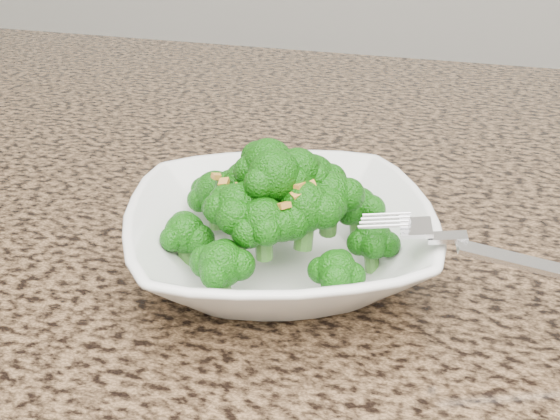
% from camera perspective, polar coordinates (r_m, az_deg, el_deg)
% --- Properties ---
extents(granite_counter, '(1.64, 1.04, 0.03)m').
position_cam_1_polar(granite_counter, '(0.60, 2.57, -1.51)').
color(granite_counter, brown).
rests_on(granite_counter, cabinet).
extents(bowl, '(0.28, 0.28, 0.05)m').
position_cam_1_polar(bowl, '(0.50, 0.00, -2.45)').
color(bowl, white).
rests_on(bowl, granite_counter).
extents(broccoli_pile, '(0.19, 0.19, 0.06)m').
position_cam_1_polar(broccoli_pile, '(0.47, 0.00, 3.64)').
color(broccoli_pile, '#14610B').
rests_on(broccoli_pile, bowl).
extents(garlic_topping, '(0.11, 0.11, 0.01)m').
position_cam_1_polar(garlic_topping, '(0.46, 0.00, 7.57)').
color(garlic_topping, gold).
rests_on(garlic_topping, broccoli_pile).
extents(fork, '(0.20, 0.06, 0.01)m').
position_cam_1_polar(fork, '(0.44, 14.01, -2.23)').
color(fork, silver).
rests_on(fork, bowl).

